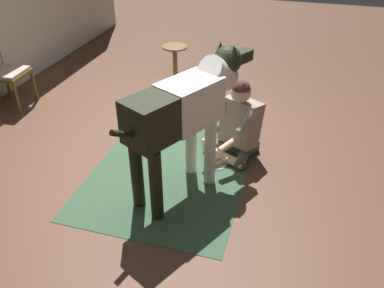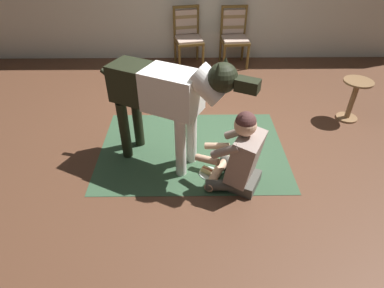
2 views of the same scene
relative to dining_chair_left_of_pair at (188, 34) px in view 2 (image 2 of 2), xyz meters
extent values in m
plane|color=brown|center=(0.27, -2.42, -0.54)|extent=(15.37, 15.37, 0.00)
cube|color=#365539|center=(0.05, -2.60, -0.54)|extent=(2.17, 1.55, 0.01)
cylinder|color=brown|center=(0.26, -0.24, -0.33)|extent=(0.04, 0.04, 0.42)
cylinder|color=brown|center=(-0.14, -0.33, -0.33)|extent=(0.04, 0.04, 0.42)
cylinder|color=brown|center=(0.18, 0.16, -0.33)|extent=(0.04, 0.04, 0.42)
cylinder|color=brown|center=(-0.23, 0.08, -0.33)|extent=(0.04, 0.04, 0.42)
cube|color=brown|center=(0.02, -0.08, -0.10)|extent=(0.55, 0.55, 0.04)
cube|color=#CCAF9C|center=(0.02, -0.08, -0.06)|extent=(0.50, 0.50, 0.04)
cylinder|color=brown|center=(0.18, 0.16, 0.18)|extent=(0.04, 0.04, 0.52)
cylinder|color=brown|center=(-0.23, 0.08, 0.18)|extent=(0.04, 0.04, 0.52)
cube|color=brown|center=(-0.03, 0.12, 0.42)|extent=(0.46, 0.14, 0.04)
cube|color=#CCAF9C|center=(-0.03, 0.12, 0.17)|extent=(0.38, 0.13, 0.40)
cube|color=olive|center=(-0.03, 0.12, 0.26)|extent=(0.39, 0.14, 0.06)
cube|color=olive|center=(-0.03, 0.12, 0.08)|extent=(0.39, 0.14, 0.06)
cylinder|color=brown|center=(1.04, -0.28, -0.33)|extent=(0.04, 0.04, 0.42)
cylinder|color=brown|center=(0.63, -0.31, -0.33)|extent=(0.04, 0.04, 0.42)
cylinder|color=brown|center=(1.01, 0.14, -0.33)|extent=(0.04, 0.04, 0.42)
cylinder|color=brown|center=(0.60, 0.11, -0.33)|extent=(0.04, 0.04, 0.42)
cube|color=brown|center=(0.82, -0.08, -0.10)|extent=(0.49, 0.49, 0.04)
cube|color=#CCAF9C|center=(0.82, -0.08, -0.06)|extent=(0.45, 0.45, 0.04)
cylinder|color=brown|center=(1.01, 0.14, 0.18)|extent=(0.04, 0.04, 0.52)
cylinder|color=brown|center=(0.60, 0.11, 0.18)|extent=(0.04, 0.04, 0.52)
cube|color=brown|center=(0.81, 0.12, 0.42)|extent=(0.46, 0.08, 0.04)
cube|color=#CCAF9C|center=(0.81, 0.12, 0.17)|extent=(0.38, 0.08, 0.40)
cube|color=olive|center=(0.81, 0.12, 0.26)|extent=(0.39, 0.09, 0.06)
cube|color=olive|center=(0.81, 0.12, 0.08)|extent=(0.39, 0.09, 0.06)
cube|color=#514F47|center=(0.59, -3.22, -0.48)|extent=(0.37, 0.41, 0.12)
cylinder|color=#514F47|center=(0.37, -3.29, -0.48)|extent=(0.40, 0.12, 0.11)
cylinder|color=#E9B591|center=(0.27, -3.16, -0.48)|extent=(0.23, 0.37, 0.09)
cylinder|color=#514F47|center=(0.52, -3.01, -0.48)|extent=(0.33, 0.38, 0.11)
cylinder|color=#E9B591|center=(0.35, -3.01, -0.48)|extent=(0.27, 0.36, 0.09)
cube|color=gray|center=(0.56, -3.21, -0.17)|extent=(0.44, 0.49, 0.52)
cylinder|color=gray|center=(0.35, -3.30, -0.03)|extent=(0.30, 0.20, 0.24)
cylinder|color=#E9B591|center=(0.19, -3.16, -0.24)|extent=(0.26, 0.22, 0.12)
cylinder|color=gray|center=(0.51, -2.99, -0.03)|extent=(0.30, 0.20, 0.24)
cylinder|color=#E9B591|center=(0.31, -2.94, -0.24)|extent=(0.28, 0.15, 0.12)
sphere|color=#E9B591|center=(0.53, -3.19, 0.18)|extent=(0.21, 0.21, 0.21)
sphere|color=#512E2C|center=(0.53, -3.19, 0.22)|extent=(0.19, 0.19, 0.19)
cylinder|color=white|center=(0.04, -2.80, -0.20)|extent=(0.11, 0.11, 0.69)
cylinder|color=white|center=(-0.07, -3.03, -0.20)|extent=(0.11, 0.11, 0.69)
cylinder|color=black|center=(-0.58, -2.49, -0.20)|extent=(0.11, 0.11, 0.69)
cylinder|color=black|center=(-0.69, -2.71, -0.20)|extent=(0.11, 0.11, 0.69)
cube|color=white|center=(-0.15, -2.85, 0.35)|extent=(0.65, 0.57, 0.40)
cube|color=black|center=(-0.52, -2.66, 0.35)|extent=(0.58, 0.52, 0.38)
cylinder|color=white|center=(0.19, -3.02, 0.51)|extent=(0.47, 0.41, 0.39)
sphere|color=black|center=(0.31, -3.08, 0.60)|extent=(0.27, 0.27, 0.27)
cube|color=black|center=(0.51, -3.18, 0.58)|extent=(0.23, 0.20, 0.11)
cone|color=black|center=(0.33, -3.00, 0.70)|extent=(0.13, 0.13, 0.12)
cone|color=black|center=(0.26, -3.15, 0.70)|extent=(0.13, 0.13, 0.12)
cylinder|color=black|center=(-0.75, -2.54, 0.31)|extent=(0.34, 0.21, 0.23)
cylinder|color=silver|center=(0.22, -3.04, -0.54)|extent=(0.21, 0.21, 0.01)
cylinder|color=#DBBE78|center=(0.21, -3.06, -0.51)|extent=(0.16, 0.13, 0.05)
cylinder|color=#DBBE78|center=(0.24, -3.02, -0.51)|extent=(0.16, 0.13, 0.05)
cylinder|color=#9F432B|center=(0.22, -3.04, -0.50)|extent=(0.16, 0.13, 0.04)
cylinder|color=olive|center=(2.16, -1.93, -0.28)|extent=(0.07, 0.07, 0.53)
cylinder|color=olive|center=(2.16, -1.93, -0.53)|extent=(0.27, 0.27, 0.02)
cylinder|color=olive|center=(2.16, -1.93, 0.00)|extent=(0.37, 0.37, 0.02)
camera|label=1|loc=(-3.14, -3.74, 1.92)|focal=37.07mm
camera|label=2|loc=(0.01, -5.61, 1.78)|focal=29.81mm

